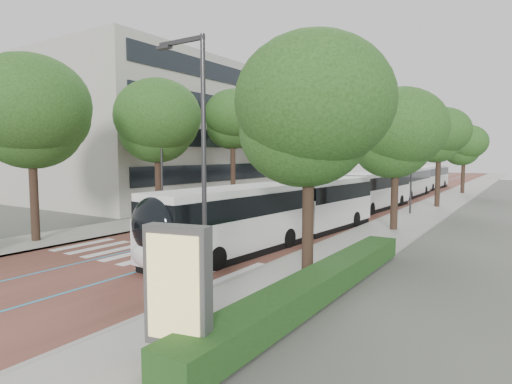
% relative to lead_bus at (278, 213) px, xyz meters
% --- Properties ---
extents(ground, '(160.00, 160.00, 0.00)m').
position_rel_lead_bus_xyz_m(ground, '(-3.45, -7.09, -1.63)').
color(ground, '#51544C').
rests_on(ground, ground).
extents(road, '(11.00, 140.00, 0.02)m').
position_rel_lead_bus_xyz_m(road, '(-3.45, 32.91, -1.62)').
color(road, brown).
rests_on(road, ground).
extents(sidewalk_left, '(4.00, 140.00, 0.12)m').
position_rel_lead_bus_xyz_m(sidewalk_left, '(-10.95, 32.91, -1.57)').
color(sidewalk_left, '#98968F').
rests_on(sidewalk_left, ground).
extents(sidewalk_right, '(4.00, 140.00, 0.12)m').
position_rel_lead_bus_xyz_m(sidewalk_right, '(4.05, 32.91, -1.57)').
color(sidewalk_right, '#98968F').
rests_on(sidewalk_right, ground).
extents(kerb_left, '(0.20, 140.00, 0.14)m').
position_rel_lead_bus_xyz_m(kerb_left, '(-9.05, 32.91, -1.57)').
color(kerb_left, gray).
rests_on(kerb_left, ground).
extents(kerb_right, '(0.20, 140.00, 0.14)m').
position_rel_lead_bus_xyz_m(kerb_right, '(2.15, 32.91, -1.57)').
color(kerb_right, gray).
rests_on(kerb_right, ground).
extents(zebra_crossing, '(10.55, 3.60, 0.01)m').
position_rel_lead_bus_xyz_m(zebra_crossing, '(-3.25, -6.09, -1.60)').
color(zebra_crossing, silver).
rests_on(zebra_crossing, ground).
extents(lane_line_left, '(0.12, 126.00, 0.01)m').
position_rel_lead_bus_xyz_m(lane_line_left, '(-5.05, 32.91, -1.60)').
color(lane_line_left, '#2893C9').
rests_on(lane_line_left, road).
extents(lane_line_right, '(0.12, 126.00, 0.01)m').
position_rel_lead_bus_xyz_m(lane_line_right, '(-1.85, 32.91, -1.60)').
color(lane_line_right, '#2893C9').
rests_on(lane_line_right, road).
extents(office_building, '(18.11, 40.00, 14.00)m').
position_rel_lead_bus_xyz_m(office_building, '(-22.92, 20.91, 5.37)').
color(office_building, '#AEABA1').
rests_on(office_building, ground).
extents(hedge, '(1.20, 14.00, 0.80)m').
position_rel_lead_bus_xyz_m(hedge, '(5.65, -7.09, -1.11)').
color(hedge, '#1A3A14').
rests_on(hedge, sidewalk_right).
extents(streetlight_near, '(1.82, 0.20, 8.00)m').
position_rel_lead_bus_xyz_m(streetlight_near, '(3.17, -10.09, 3.19)').
color(streetlight_near, '#313134').
rests_on(streetlight_near, sidewalk_right).
extents(streetlight_far, '(1.82, 0.20, 8.00)m').
position_rel_lead_bus_xyz_m(streetlight_far, '(3.17, 14.91, 3.19)').
color(streetlight_far, '#313134').
rests_on(streetlight_far, sidewalk_right).
extents(lamp_post_left, '(0.14, 0.14, 8.00)m').
position_rel_lead_bus_xyz_m(lamp_post_left, '(-9.55, 0.91, 2.49)').
color(lamp_post_left, '#313134').
rests_on(lamp_post_left, sidewalk_left).
extents(trees_left, '(6.19, 60.66, 9.78)m').
position_rel_lead_bus_xyz_m(trees_left, '(-10.95, 15.86, 4.94)').
color(trees_left, black).
rests_on(trees_left, ground).
extents(trees_right, '(5.85, 47.31, 8.56)m').
position_rel_lead_bus_xyz_m(trees_right, '(4.25, 10.95, 4.28)').
color(trees_right, black).
rests_on(trees_right, ground).
extents(lead_bus, '(3.87, 18.53, 3.20)m').
position_rel_lead_bus_xyz_m(lead_bus, '(0.00, 0.00, 0.00)').
color(lead_bus, black).
rests_on(lead_bus, ground).
extents(bus_queued_0, '(3.11, 12.50, 3.20)m').
position_rel_lead_bus_xyz_m(bus_queued_0, '(-0.16, 16.28, -0.00)').
color(bus_queued_0, silver).
rests_on(bus_queued_0, ground).
extents(bus_queued_1, '(2.57, 12.40, 3.20)m').
position_rel_lead_bus_xyz_m(bus_queued_1, '(-0.44, 29.34, -0.00)').
color(bus_queued_1, silver).
rests_on(bus_queued_1, ground).
extents(bus_queued_2, '(2.89, 12.47, 3.20)m').
position_rel_lead_bus_xyz_m(bus_queued_2, '(-0.68, 42.46, -0.00)').
color(bus_queued_2, silver).
rests_on(bus_queued_2, ground).
extents(ad_panel, '(1.54, 0.72, 3.09)m').
position_rel_lead_bus_xyz_m(ad_panel, '(5.02, -13.00, 0.11)').
color(ad_panel, '#59595B').
rests_on(ad_panel, sidewalk_right).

